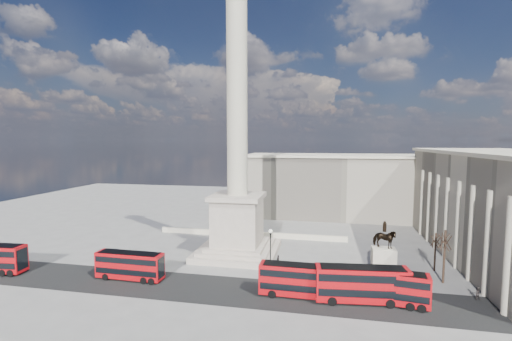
{
  "coord_description": "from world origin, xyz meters",
  "views": [
    {
      "loc": [
        14.77,
        -53.35,
        20.36
      ],
      "look_at": [
        3.88,
        2.3,
        15.35
      ],
      "focal_mm": 24.0,
      "sensor_mm": 36.0,
      "label": 1
    }
  ],
  "objects_px": {
    "nelsons_column": "(237,182)",
    "victorian_lamp": "(270,246)",
    "pedestrian_walking": "(400,283)",
    "red_bus_a": "(130,265)",
    "red_bus_c": "(362,284)",
    "red_bus_b": "(301,280)",
    "pedestrian_crossing": "(278,261)",
    "pedestrian_standing": "(477,293)",
    "red_bus_d": "(385,286)",
    "equestrian_statue": "(384,259)"
  },
  "relations": [
    {
      "from": "nelsons_column",
      "to": "victorian_lamp",
      "type": "relative_size",
      "value": 7.54
    },
    {
      "from": "pedestrian_walking",
      "to": "red_bus_a",
      "type": "bearing_deg",
      "value": -165.34
    },
    {
      "from": "red_bus_c",
      "to": "victorian_lamp",
      "type": "relative_size",
      "value": 1.75
    },
    {
      "from": "red_bus_b",
      "to": "pedestrian_crossing",
      "type": "bearing_deg",
      "value": 113.65
    },
    {
      "from": "red_bus_a",
      "to": "pedestrian_standing",
      "type": "relative_size",
      "value": 6.05
    },
    {
      "from": "red_bus_d",
      "to": "pedestrian_walking",
      "type": "bearing_deg",
      "value": 66.11
    },
    {
      "from": "red_bus_d",
      "to": "pedestrian_walking",
      "type": "relative_size",
      "value": 5.75
    },
    {
      "from": "nelsons_column",
      "to": "pedestrian_standing",
      "type": "xyz_separation_m",
      "value": [
        34.45,
        -11.5,
        -12.08
      ]
    },
    {
      "from": "pedestrian_crossing",
      "to": "pedestrian_standing",
      "type": "bearing_deg",
      "value": -119.75
    },
    {
      "from": "red_bus_d",
      "to": "pedestrian_crossing",
      "type": "bearing_deg",
      "value": 153.95
    },
    {
      "from": "red_bus_a",
      "to": "victorian_lamp",
      "type": "height_order",
      "value": "victorian_lamp"
    },
    {
      "from": "red_bus_b",
      "to": "red_bus_d",
      "type": "distance_m",
      "value": 10.48
    },
    {
      "from": "red_bus_d",
      "to": "pedestrian_crossing",
      "type": "relative_size",
      "value": 5.57
    },
    {
      "from": "victorian_lamp",
      "to": "equestrian_statue",
      "type": "distance_m",
      "value": 16.84
    },
    {
      "from": "red_bus_c",
      "to": "equestrian_statue",
      "type": "bearing_deg",
      "value": 59.6
    },
    {
      "from": "red_bus_d",
      "to": "equestrian_statue",
      "type": "distance_m",
      "value": 8.24
    },
    {
      "from": "red_bus_a",
      "to": "equestrian_statue",
      "type": "xyz_separation_m",
      "value": [
        36.45,
        7.55,
        0.88
      ]
    },
    {
      "from": "red_bus_d",
      "to": "pedestrian_walking",
      "type": "distance_m",
      "value": 5.35
    },
    {
      "from": "pedestrian_walking",
      "to": "nelsons_column",
      "type": "bearing_deg",
      "value": 166.67
    },
    {
      "from": "victorian_lamp",
      "to": "pedestrian_crossing",
      "type": "xyz_separation_m",
      "value": [
        0.97,
        2.02,
        -2.95
      ]
    },
    {
      "from": "red_bus_a",
      "to": "red_bus_b",
      "type": "distance_m",
      "value": 24.86
    },
    {
      "from": "pedestrian_standing",
      "to": "pedestrian_crossing",
      "type": "distance_m",
      "value": 27.29
    },
    {
      "from": "red_bus_b",
      "to": "equestrian_statue",
      "type": "bearing_deg",
      "value": 36.86
    },
    {
      "from": "nelsons_column",
      "to": "pedestrian_crossing",
      "type": "xyz_separation_m",
      "value": [
        7.97,
        -4.91,
        -11.97
      ]
    },
    {
      "from": "pedestrian_crossing",
      "to": "victorian_lamp",
      "type": "bearing_deg",
      "value": 138.7
    },
    {
      "from": "nelsons_column",
      "to": "victorian_lamp",
      "type": "distance_m",
      "value": 13.36
    },
    {
      "from": "pedestrian_crossing",
      "to": "nelsons_column",
      "type": "bearing_deg",
      "value": 42.59
    },
    {
      "from": "red_bus_a",
      "to": "red_bus_d",
      "type": "bearing_deg",
      "value": 0.24
    },
    {
      "from": "red_bus_a",
      "to": "red_bus_d",
      "type": "height_order",
      "value": "red_bus_d"
    },
    {
      "from": "red_bus_b",
      "to": "pedestrian_standing",
      "type": "bearing_deg",
      "value": 10.12
    },
    {
      "from": "red_bus_d",
      "to": "pedestrian_crossing",
      "type": "xyz_separation_m",
      "value": [
        -14.72,
        9.9,
        -1.25
      ]
    },
    {
      "from": "red_bus_b",
      "to": "red_bus_c",
      "type": "distance_m",
      "value": 7.7
    },
    {
      "from": "red_bus_d",
      "to": "victorian_lamp",
      "type": "height_order",
      "value": "victorian_lamp"
    },
    {
      "from": "pedestrian_walking",
      "to": "pedestrian_crossing",
      "type": "distance_m",
      "value": 18.29
    },
    {
      "from": "equestrian_statue",
      "to": "red_bus_a",
      "type": "bearing_deg",
      "value": -168.3
    },
    {
      "from": "red_bus_c",
      "to": "red_bus_d",
      "type": "relative_size",
      "value": 1.1
    },
    {
      "from": "pedestrian_standing",
      "to": "red_bus_b",
      "type": "bearing_deg",
      "value": 2.82
    },
    {
      "from": "red_bus_b",
      "to": "equestrian_statue",
      "type": "distance_m",
      "value": 14.34
    },
    {
      "from": "red_bus_d",
      "to": "victorian_lamp",
      "type": "relative_size",
      "value": 1.6
    },
    {
      "from": "pedestrian_walking",
      "to": "equestrian_statue",
      "type": "bearing_deg",
      "value": 122.37
    },
    {
      "from": "equestrian_statue",
      "to": "pedestrian_standing",
      "type": "height_order",
      "value": "equestrian_statue"
    },
    {
      "from": "red_bus_a",
      "to": "victorian_lamp",
      "type": "xyz_separation_m",
      "value": [
        19.63,
        7.3,
        1.76
      ]
    },
    {
      "from": "red_bus_c",
      "to": "equestrian_statue",
      "type": "height_order",
      "value": "equestrian_statue"
    },
    {
      "from": "red_bus_a",
      "to": "red_bus_d",
      "type": "distance_m",
      "value": 35.32
    },
    {
      "from": "red_bus_d",
      "to": "victorian_lamp",
      "type": "bearing_deg",
      "value": 161.21
    },
    {
      "from": "pedestrian_crossing",
      "to": "red_bus_a",
      "type": "bearing_deg",
      "value": 98.58
    },
    {
      "from": "red_bus_a",
      "to": "red_bus_b",
      "type": "xyz_separation_m",
      "value": [
        24.84,
        -0.84,
        0.11
      ]
    },
    {
      "from": "pedestrian_standing",
      "to": "victorian_lamp",
      "type": "bearing_deg",
      "value": -15.75
    },
    {
      "from": "red_bus_c",
      "to": "pedestrian_walking",
      "type": "distance_m",
      "value": 7.46
    },
    {
      "from": "nelsons_column",
      "to": "red_bus_b",
      "type": "xyz_separation_m",
      "value": [
        12.21,
        -15.07,
        -10.67
      ]
    }
  ]
}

